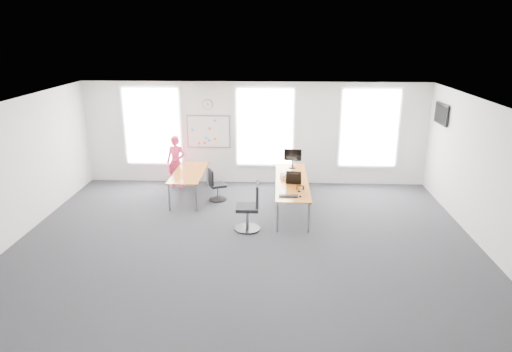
{
  "coord_description": "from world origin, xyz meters",
  "views": [
    {
      "loc": [
        0.63,
        -9.04,
        4.41
      ],
      "look_at": [
        0.17,
        1.2,
        1.1
      ],
      "focal_mm": 32.0,
      "sensor_mm": 36.0,
      "label": 1
    }
  ],
  "objects_px": {
    "chair_left": "(216,187)",
    "person": "(176,162)",
    "desk_left": "(189,174)",
    "keyboard": "(288,196)",
    "desk_right": "(292,182)",
    "headphones": "(300,188)",
    "monitor": "(293,157)",
    "chair_right": "(250,210)"
  },
  "relations": [
    {
      "from": "chair_right",
      "to": "desk_left",
      "type": "bearing_deg",
      "value": -140.07
    },
    {
      "from": "person",
      "to": "monitor",
      "type": "bearing_deg",
      "value": 4.39
    },
    {
      "from": "chair_left",
      "to": "person",
      "type": "height_order",
      "value": "person"
    },
    {
      "from": "monitor",
      "to": "chair_left",
      "type": "bearing_deg",
      "value": -156.25
    },
    {
      "from": "chair_right",
      "to": "person",
      "type": "bearing_deg",
      "value": -142.56
    },
    {
      "from": "desk_left",
      "to": "chair_right",
      "type": "distance_m",
      "value": 2.68
    },
    {
      "from": "desk_left",
      "to": "person",
      "type": "bearing_deg",
      "value": 122.29
    },
    {
      "from": "desk_right",
      "to": "chair_right",
      "type": "distance_m",
      "value": 1.7
    },
    {
      "from": "desk_right",
      "to": "chair_left",
      "type": "xyz_separation_m",
      "value": [
        -2.01,
        0.47,
        -0.31
      ]
    },
    {
      "from": "chair_right",
      "to": "chair_left",
      "type": "height_order",
      "value": "chair_right"
    },
    {
      "from": "chair_left",
      "to": "keyboard",
      "type": "relative_size",
      "value": 1.99
    },
    {
      "from": "desk_left",
      "to": "headphones",
      "type": "height_order",
      "value": "headphones"
    },
    {
      "from": "person",
      "to": "keyboard",
      "type": "height_order",
      "value": "person"
    },
    {
      "from": "desk_right",
      "to": "chair_right",
      "type": "relative_size",
      "value": 2.75
    },
    {
      "from": "person",
      "to": "monitor",
      "type": "distance_m",
      "value": 3.37
    },
    {
      "from": "chair_right",
      "to": "headphones",
      "type": "bearing_deg",
      "value": 119.0
    },
    {
      "from": "desk_right",
      "to": "chair_left",
      "type": "relative_size",
      "value": 3.5
    },
    {
      "from": "desk_right",
      "to": "headphones",
      "type": "distance_m",
      "value": 0.72
    },
    {
      "from": "keyboard",
      "to": "chair_right",
      "type": "bearing_deg",
      "value": -164.49
    },
    {
      "from": "desk_right",
      "to": "monitor",
      "type": "bearing_deg",
      "value": 87.32
    },
    {
      "from": "chair_right",
      "to": "keyboard",
      "type": "relative_size",
      "value": 2.54
    },
    {
      "from": "desk_right",
      "to": "chair_left",
      "type": "height_order",
      "value": "chair_left"
    },
    {
      "from": "chair_left",
      "to": "monitor",
      "type": "distance_m",
      "value": 2.26
    },
    {
      "from": "person",
      "to": "headphones",
      "type": "relative_size",
      "value": 8.25
    },
    {
      "from": "chair_right",
      "to": "chair_left",
      "type": "relative_size",
      "value": 1.27
    },
    {
      "from": "chair_right",
      "to": "keyboard",
      "type": "distance_m",
      "value": 0.93
    },
    {
      "from": "keyboard",
      "to": "desk_left",
      "type": "bearing_deg",
      "value": 148.18
    },
    {
      "from": "desk_left",
      "to": "chair_right",
      "type": "height_order",
      "value": "chair_right"
    },
    {
      "from": "desk_right",
      "to": "person",
      "type": "height_order",
      "value": "person"
    },
    {
      "from": "chair_left",
      "to": "keyboard",
      "type": "distance_m",
      "value": 2.55
    },
    {
      "from": "desk_right",
      "to": "desk_left",
      "type": "xyz_separation_m",
      "value": [
        -2.75,
        0.62,
        -0.02
      ]
    },
    {
      "from": "keyboard",
      "to": "headphones",
      "type": "relative_size",
      "value": 2.36
    },
    {
      "from": "desk_left",
      "to": "monitor",
      "type": "distance_m",
      "value": 2.87
    },
    {
      "from": "chair_left",
      "to": "desk_left",
      "type": "bearing_deg",
      "value": 54.43
    },
    {
      "from": "desk_left",
      "to": "keyboard",
      "type": "bearing_deg",
      "value": -34.23
    },
    {
      "from": "desk_left",
      "to": "person",
      "type": "relative_size",
      "value": 1.32
    },
    {
      "from": "desk_left",
      "to": "monitor",
      "type": "relative_size",
      "value": 3.76
    },
    {
      "from": "chair_left",
      "to": "headphones",
      "type": "xyz_separation_m",
      "value": [
        2.19,
        -1.17,
        0.41
      ]
    },
    {
      "from": "headphones",
      "to": "monitor",
      "type": "bearing_deg",
      "value": 86.31
    },
    {
      "from": "desk_left",
      "to": "chair_left",
      "type": "height_order",
      "value": "chair_left"
    },
    {
      "from": "desk_right",
      "to": "keyboard",
      "type": "xyz_separation_m",
      "value": [
        -0.11,
        -1.17,
        0.06
      ]
    },
    {
      "from": "chair_right",
      "to": "monitor",
      "type": "relative_size",
      "value": 2.07
    }
  ]
}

